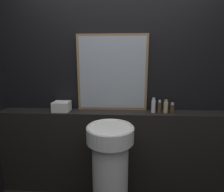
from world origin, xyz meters
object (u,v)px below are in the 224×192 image
Objects in this scene: mirror at (112,73)px; towel_stack at (62,106)px; shampoo_bottle at (153,106)px; pedestal_sink at (110,170)px; lotion_bottle at (166,107)px; body_wash_bottle at (172,108)px; conditioner_bottle at (159,107)px.

mirror reaches higher than towel_stack.
mirror is 5.14× the size of shampoo_bottle.
mirror reaches higher than pedestal_sink.
lotion_bottle reaches higher than body_wash_bottle.
conditioner_bottle is at bearing 180.00° from lotion_bottle.
mirror is 0.56m from shampoo_bottle.
pedestal_sink is 1.12× the size of mirror.
lotion_bottle is (0.13, 0.00, -0.01)m from shampoo_bottle.
pedestal_sink is 0.84m from towel_stack.
body_wash_bottle is (1.19, 0.00, -0.00)m from towel_stack.
mirror reaches higher than conditioner_bottle.
shampoo_bottle is at bearing 180.00° from conditioner_bottle.
lotion_bottle reaches higher than pedestal_sink.
pedestal_sink is at bearing -88.97° from mirror.
towel_stack is (-0.55, -0.09, -0.36)m from mirror.
body_wash_bottle reaches higher than towel_stack.
pedestal_sink is at bearing -137.05° from shampoo_bottle.
shampoo_bottle is 0.06m from conditioner_bottle.
towel_stack is (-0.56, 0.40, 0.48)m from pedestal_sink.
conditioner_bottle is at bearing 0.00° from towel_stack.
lotion_bottle is at bearing 0.00° from towel_stack.
towel_stack is 1.19m from body_wash_bottle.
body_wash_bottle is at bearing 0.00° from lotion_bottle.
shampoo_bottle is at bearing 180.00° from lotion_bottle.
mirror is 6.11× the size of conditioner_bottle.
towel_stack is 1.27× the size of lotion_bottle.
pedestal_sink is 5.19× the size of towel_stack.
lotion_bottle is 1.30× the size of body_wash_bottle.
mirror is at bearing 169.72° from conditioner_bottle.
pedestal_sink is 0.85m from lotion_bottle.
pedestal_sink is 6.86× the size of conditioner_bottle.
pedestal_sink is at bearing -144.35° from lotion_bottle.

